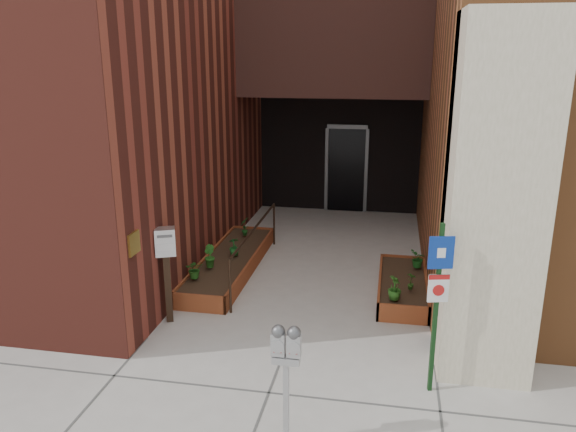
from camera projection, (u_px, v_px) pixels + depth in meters
The scene contains 15 objects.
ground at pixel (284, 351), 7.67m from camera, with size 80.00×80.00×0.00m, color #9E9991.
architecture at pixel (333, 4), 12.80m from camera, with size 20.00×14.60×10.00m.
planter_left at pixel (230, 264), 10.45m from camera, with size 0.90×3.60×0.30m.
planter_right at pixel (402, 287), 9.43m from camera, with size 0.80×2.20×0.30m.
handrail at pixel (255, 235), 10.15m from camera, with size 0.04×3.34×0.90m.
parking_meter at pixel (286, 353), 5.60m from camera, with size 0.30×0.14×1.35m.
sign_post at pixel (438, 291), 6.41m from camera, with size 0.28×0.10×2.11m.
payment_dropbox at pixel (166, 255), 8.23m from camera, with size 0.35×0.31×1.48m.
shrub_left_a at pixel (195, 269), 9.33m from camera, with size 0.29×0.29×0.32m, color #215718.
shrub_left_b at pixel (209, 256), 9.80m from camera, with size 0.22×0.22×0.40m, color #23621C.
shrub_left_c at pixel (234, 246), 10.38m from camera, with size 0.19×0.19×0.33m, color #18541E.
shrub_left_d at pixel (245, 226), 11.49m from camera, with size 0.20×0.20×0.38m, color #17531A.
shrub_right_a at pixel (395, 288), 8.52m from camera, with size 0.21×0.21×0.37m, color #255719.
shrub_right_b at pixel (411, 281), 8.87m from camera, with size 0.16×0.16×0.29m, color #295C1A.
shrub_right_c at pixel (418, 259), 9.78m from camera, with size 0.29×0.29×0.32m, color #185419.
Camera 1 is at (1.30, -6.71, 3.94)m, focal length 35.00 mm.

